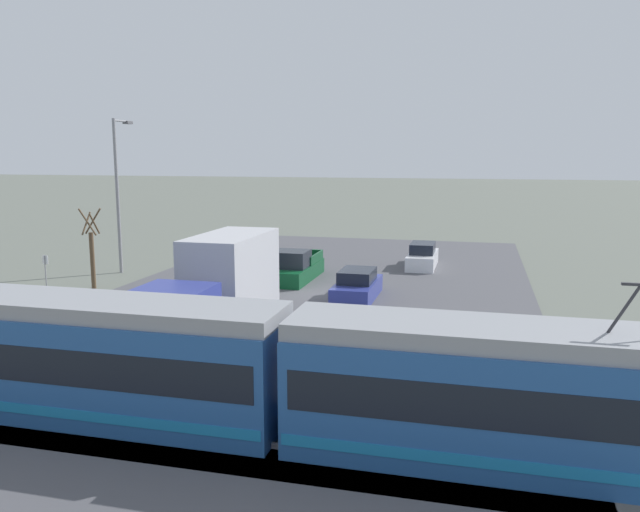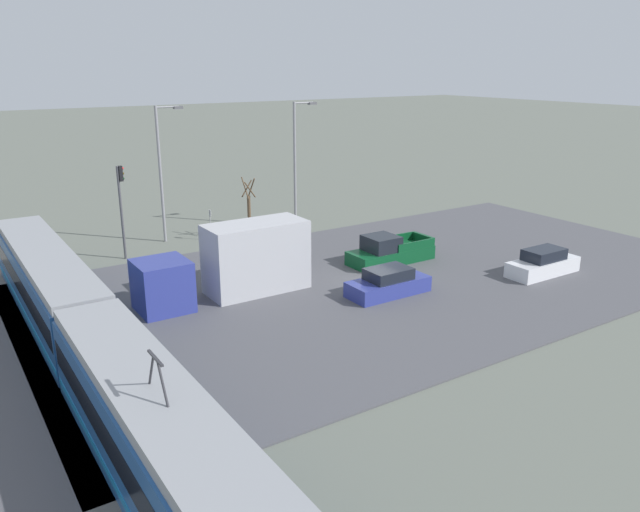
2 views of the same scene
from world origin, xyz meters
TOP-DOWN VIEW (x-y plane):
  - ground_plane at (0.00, 0.00)m, footprint 320.00×320.00m
  - road_surface at (0.00, 0.00)m, footprint 21.77×43.19m
  - rail_bed at (0.00, 16.29)m, footprint 52.60×4.40m
  - light_rail_tram at (-3.38, 16.29)m, footprint 32.15×2.59m
  - box_truck at (2.26, 7.44)m, footprint 2.56×9.27m
  - pickup_truck at (2.20, -3.07)m, footprint 2.09×5.58m
  - sedan_car_0 at (-2.16, 0.57)m, footprint 1.89×4.55m
  - sedan_car_1 at (-4.54, -9.16)m, footprint 1.72×4.70m
  - traffic_light_pole at (12.20, 10.37)m, footprint 0.28×0.47m
  - street_tree at (12.22, 1.53)m, footprint 1.04×0.87m
  - street_lamp_near_crossing at (14.71, 6.71)m, footprint 0.36×1.95m
  - street_lamp_mid_block at (13.32, -3.12)m, footprint 0.36×1.95m
  - no_parking_sign at (13.18, 4.10)m, footprint 0.32×0.08m

SIDE VIEW (x-z plane):
  - ground_plane at x=0.00m, z-range 0.00..0.00m
  - road_surface at x=0.00m, z-range 0.00..0.08m
  - rail_bed at x=0.00m, z-range -0.06..0.16m
  - sedan_car_0 at x=-2.16m, z-range -0.05..1.41m
  - sedan_car_1 at x=-4.54m, z-range -0.06..1.49m
  - pickup_truck at x=2.20m, z-range -0.14..1.65m
  - no_parking_sign at x=13.18m, z-range 0.25..2.44m
  - light_rail_tram at x=-3.38m, z-range -0.53..3.88m
  - box_truck at x=2.26m, z-range -0.07..3.72m
  - street_tree at x=12.22m, z-range -0.20..4.18m
  - traffic_light_pole at x=12.20m, z-range 0.83..6.77m
  - street_lamp_near_crossing at x=14.71m, z-range 0.64..9.95m
  - street_lamp_mid_block at x=13.32m, z-range 0.64..9.97m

